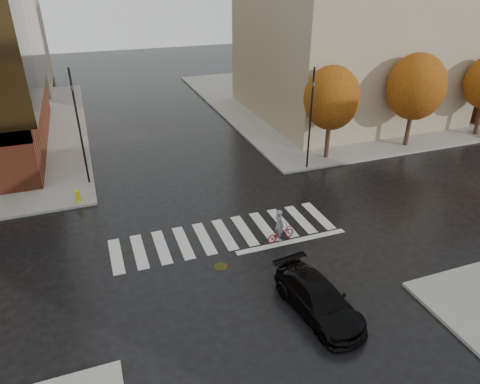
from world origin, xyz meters
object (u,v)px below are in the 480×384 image
object	(u,v)px
cyclist	(280,230)
fire_hydrant	(78,195)
sedan	(318,299)
traffic_light_nw	(78,121)
traffic_light_ne	(311,114)

from	to	relation	value
cyclist	fire_hydrant	bearing A→B (deg)	40.00
sedan	traffic_light_nw	size ratio (longest dim) A/B	0.64
traffic_light_nw	fire_hydrant	world-z (taller)	traffic_light_nw
sedan	fire_hydrant	size ratio (longest dim) A/B	5.76
traffic_light_nw	traffic_light_ne	distance (m)	14.42
fire_hydrant	traffic_light_ne	bearing A→B (deg)	-0.77
sedan	traffic_light_nw	world-z (taller)	traffic_light_nw
cyclist	fire_hydrant	distance (m)	12.06
fire_hydrant	sedan	bearing A→B (deg)	-55.36
traffic_light_nw	fire_hydrant	xyz separation A→B (m)	(-0.70, -2.50, -3.64)
sedan	cyclist	bearing A→B (deg)	74.94
traffic_light_ne	fire_hydrant	world-z (taller)	traffic_light_ne
traffic_light_ne	sedan	bearing A→B (deg)	41.82
sedan	cyclist	size ratio (longest dim) A/B	2.54
traffic_light_nw	traffic_light_ne	size ratio (longest dim) A/B	1.07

